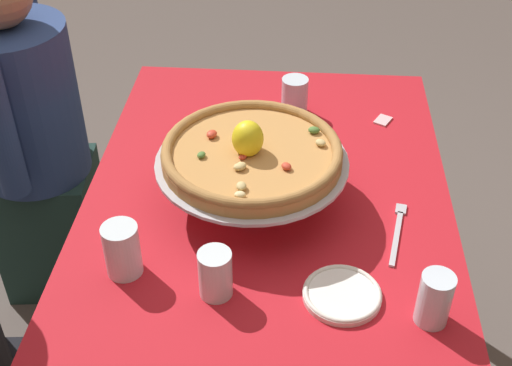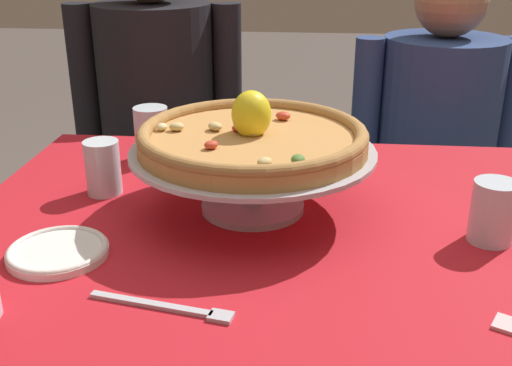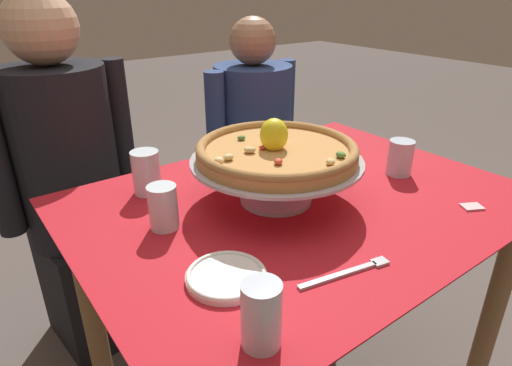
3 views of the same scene
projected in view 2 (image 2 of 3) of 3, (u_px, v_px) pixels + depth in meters
name	position (u px, v px, depth m)	size (l,w,h in m)	color
dining_table	(282.00, 280.00, 1.13)	(1.14, 0.85, 0.77)	olive
pizza_stand	(253.00, 164.00, 1.09)	(0.43, 0.43, 0.12)	#B7B7C1
pizza	(252.00, 136.00, 1.07)	(0.40, 0.40, 0.10)	#BC8447
water_glass_side_right	(493.00, 215.00, 0.99)	(0.07, 0.07, 0.10)	silver
water_glass_back_left	(152.00, 137.00, 1.34)	(0.07, 0.07, 0.12)	silver
water_glass_side_left	(103.00, 171.00, 1.17)	(0.07, 0.07, 0.10)	silver
side_plate	(58.00, 251.00, 0.96)	(0.16, 0.16, 0.02)	white
dinner_fork	(169.00, 307.00, 0.83)	(0.21, 0.06, 0.01)	#B7B7C1
diner_left	(161.00, 154.00, 1.83)	(0.48, 0.36, 1.27)	black
diner_right	(431.00, 177.00, 1.82)	(0.49, 0.37, 1.16)	#1E3833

